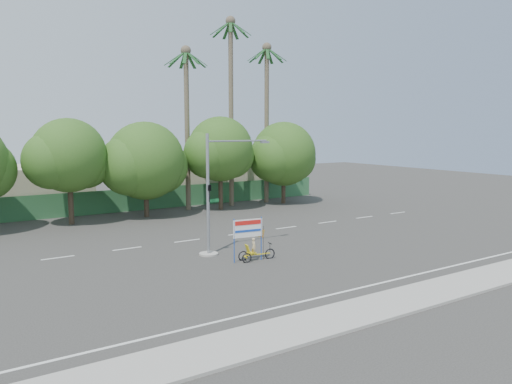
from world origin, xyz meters
TOP-DOWN VIEW (x-y plane):
  - ground at (0.00, 0.00)m, footprint 120.00×120.00m
  - sidewalk_near at (0.00, -7.50)m, footprint 50.00×2.40m
  - fence at (0.00, 21.50)m, footprint 38.00×0.08m
  - building_left at (-10.00, 26.00)m, footprint 12.00×8.00m
  - building_right at (8.00, 26.00)m, footprint 14.00×8.00m
  - tree_left at (-7.05, 18.00)m, footprint 6.66×5.60m
  - tree_center at (-1.05, 18.00)m, footprint 7.62×6.40m
  - tree_right at (5.95, 18.00)m, footprint 6.90×5.80m
  - tree_far_right at (12.95, 18.00)m, footprint 7.38×6.20m
  - palm_tall at (8.00, 19.50)m, footprint 3.73×3.79m
  - palm_mid at (12.00, 19.50)m, footprint 3.73×3.79m
  - palm_short at (3.50, 19.50)m, footprint 3.73×3.79m
  - traffic_signal at (-2.20, 3.98)m, footprint 4.72×1.10m
  - trike_billboard at (-1.10, 1.52)m, footprint 2.50×0.74m

SIDE VIEW (x-z plane):
  - ground at x=0.00m, z-range 0.00..0.00m
  - sidewalk_near at x=0.00m, z-range 0.00..0.12m
  - trike_billboard at x=-1.10m, z-range -0.24..2.23m
  - fence at x=0.00m, z-range 0.00..2.00m
  - building_right at x=8.00m, z-range 0.00..3.60m
  - building_left at x=-10.00m, z-range 0.00..4.00m
  - traffic_signal at x=-2.20m, z-range -0.58..6.42m
  - tree_center at x=-1.05m, z-range 0.54..8.39m
  - tree_far_right at x=12.95m, z-range 0.68..8.61m
  - tree_left at x=-7.05m, z-range 1.02..9.09m
  - tree_right at x=5.95m, z-range 1.06..9.42m
  - palm_short at x=3.50m, z-range 1.64..16.09m
  - palm_mid at x=12.00m, z-range 1.67..17.12m
  - palm_tall at x=8.00m, z-range 1.74..19.19m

